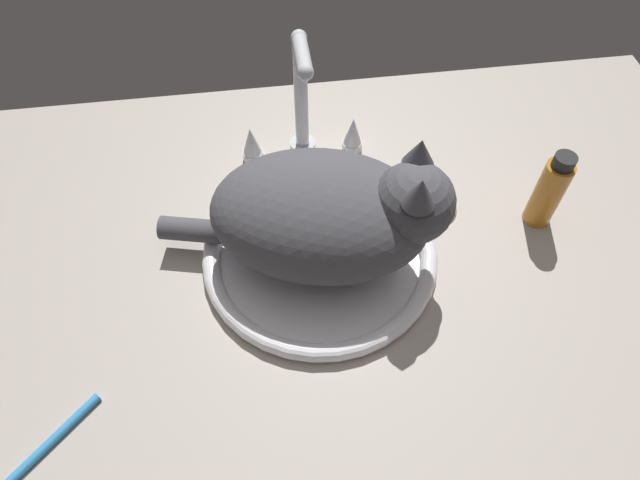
# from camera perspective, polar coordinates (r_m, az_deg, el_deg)

# --- Properties ---
(countertop) EXTENTS (1.19, 0.72, 0.03)m
(countertop) POSITION_cam_1_polar(r_m,az_deg,el_deg) (0.79, 3.06, -1.16)
(countertop) COLOR #ADA399
(countertop) RESTS_ON ground
(sink_basin) EXTENTS (0.32, 0.32, 0.02)m
(sink_basin) POSITION_cam_1_polar(r_m,az_deg,el_deg) (0.75, 0.00, -1.33)
(sink_basin) COLOR white
(sink_basin) RESTS_ON countertop
(faucet) EXTENTS (0.19, 0.10, 0.22)m
(faucet) POSITION_cam_1_polar(r_m,az_deg,el_deg) (0.83, -1.87, 12.62)
(faucet) COLOR silver
(faucet) RESTS_ON countertop
(cat) EXTENTS (0.38, 0.25, 0.18)m
(cat) POSITION_cam_1_polar(r_m,az_deg,el_deg) (0.68, 1.54, 2.70)
(cat) COLOR #4C4C51
(cat) RESTS_ON sink_basin
(amber_bottle) EXTENTS (0.04, 0.04, 0.13)m
(amber_bottle) POSITION_cam_1_polar(r_m,az_deg,el_deg) (0.82, 22.65, 4.69)
(amber_bottle) COLOR #C67A23
(amber_bottle) RESTS_ON countertop
(toothbrush) EXTENTS (0.14, 0.13, 0.02)m
(toothbrush) POSITION_cam_1_polar(r_m,az_deg,el_deg) (0.72, -27.94, -19.70)
(toothbrush) COLOR #338CD1
(toothbrush) RESTS_ON countertop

